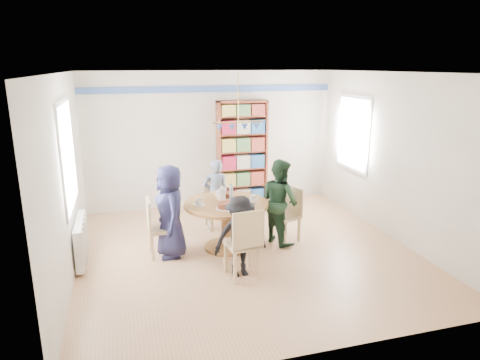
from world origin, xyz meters
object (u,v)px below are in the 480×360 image
object	(u,v)px
chair_right	(289,211)
person_near	(240,236)
dining_table	(226,215)
person_left	(170,211)
radiator	(81,240)
person_right	(280,201)
bookshelf	(242,154)
chair_far	(215,201)
chair_near	(245,241)
person_far	(216,194)
chair_left	(157,225)

from	to	relation	value
chair_right	person_near	bearing A→B (deg)	-138.33
dining_table	person_left	distance (m)	0.88
radiator	person_right	xyz separation A→B (m)	(3.04, -0.05, 0.34)
bookshelf	person_right	bearing A→B (deg)	-89.07
dining_table	bookshelf	size ratio (longest dim) A/B	0.61
chair_far	person_left	size ratio (longest dim) A/B	0.60
chair_right	chair_far	distance (m)	1.38
radiator	chair_near	size ratio (longest dim) A/B	1.01
radiator	chair_near	xyz separation A→B (m)	(2.15, -1.10, 0.19)
radiator	dining_table	world-z (taller)	dining_table
radiator	chair_far	bearing A→B (deg)	22.80
dining_table	bookshelf	xyz separation A→B (m)	(0.85, 2.11, 0.49)
chair_far	person_right	world-z (taller)	person_right
chair_right	person_near	size ratio (longest dim) A/B	0.78
person_right	person_far	xyz separation A→B (m)	(-0.86, 0.87, -0.07)
chair_right	chair_far	world-z (taller)	chair_right
person_far	bookshelf	xyz separation A→B (m)	(0.82, 1.22, 0.42)
person_right	radiator	bearing A→B (deg)	71.57
chair_left	person_near	bearing A→B (deg)	-42.28
chair_far	person_near	bearing A→B (deg)	-92.49
chair_left	chair_near	xyz separation A→B (m)	(1.07, -1.04, 0.05)
person_near	person_right	bearing A→B (deg)	41.14
radiator	chair_left	bearing A→B (deg)	-2.98
chair_near	person_near	size ratio (longest dim) A/B	0.87
person_right	bookshelf	world-z (taller)	bookshelf
chair_left	chair_far	world-z (taller)	chair_left
person_far	bookshelf	bearing A→B (deg)	-121.28
dining_table	chair_near	xyz separation A→B (m)	(-0.00, -1.03, -0.01)
chair_near	person_left	bearing A→B (deg)	130.99
chair_left	chair_far	bearing A→B (deg)	41.25
dining_table	chair_left	size ratio (longest dim) A/B	1.45
chair_right	person_right	bearing A→B (deg)	-167.03
chair_left	dining_table	bearing A→B (deg)	-0.52
chair_left	person_right	distance (m)	1.97
chair_left	chair_right	distance (m)	2.14
chair_left	person_left	bearing A→B (deg)	-13.71
chair_right	chair_near	xyz separation A→B (m)	(-1.07, -1.10, 0.06)
person_left	person_far	xyz separation A→B (m)	(0.90, 0.93, -0.08)
chair_far	person_far	world-z (taller)	person_far
dining_table	chair_right	xyz separation A→B (m)	(1.07, 0.06, -0.07)
radiator	person_far	bearing A→B (deg)	20.69
chair_right	person_near	distance (m)	1.49
person_near	bookshelf	bearing A→B (deg)	69.13
chair_far	person_far	distance (m)	0.19
chair_left	person_left	distance (m)	0.30
chair_near	person_left	world-z (taller)	person_left
person_right	bookshelf	size ratio (longest dim) A/B	0.65
person_near	radiator	bearing A→B (deg)	150.30
person_near	chair_left	bearing A→B (deg)	133.25
radiator	chair_right	size ratio (longest dim) A/B	1.13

